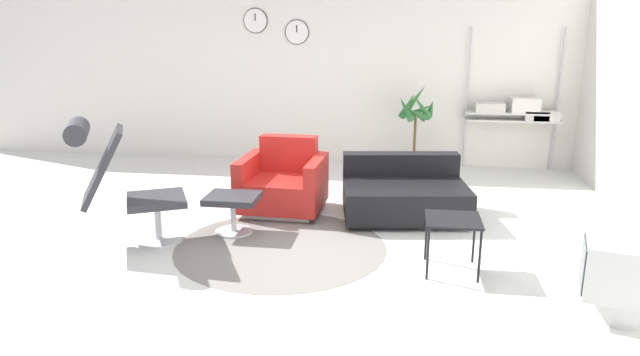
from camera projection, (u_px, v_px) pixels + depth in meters
The scene contains 11 objects.
ground_plane at pixel (308, 240), 5.31m from camera, with size 12.00×12.00×0.00m, color silver.
wall_back at pixel (344, 64), 7.97m from camera, with size 12.00×0.09×2.80m.
round_rug at pixel (281, 247), 5.14m from camera, with size 1.90×1.90×0.01m.
lounge_chair at pixel (117, 173), 5.02m from camera, with size 1.07×0.87×1.16m.
ottoman at pixel (233, 205), 5.43m from camera, with size 0.49×0.42×0.37m.
armchair_red at pixel (283, 185), 6.09m from camera, with size 0.90×0.83×0.77m.
couch_low at pixel (404, 195), 5.92m from camera, with size 1.36×1.09×0.60m.
side_table at pixel (453, 224), 4.55m from camera, with size 0.43×0.43×0.45m.
crt_television at pixel (624, 276), 3.81m from camera, with size 0.60×0.54×0.55m.
potted_plant at pixel (415, 136), 7.61m from camera, with size 0.53×0.51×1.17m.
shelf_unit at pixel (520, 111), 7.58m from camera, with size 1.24×0.28×1.91m.
Camera 1 is at (0.84, -4.91, 1.95)m, focal length 32.00 mm.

